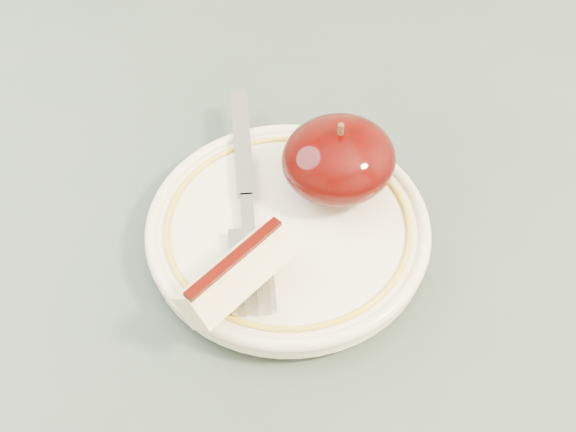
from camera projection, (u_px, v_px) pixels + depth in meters
name	position (u px, v px, depth m)	size (l,w,h in m)	color
table	(366.00, 380.00, 0.57)	(0.90, 0.90, 0.75)	brown
plate	(288.00, 229.00, 0.53)	(0.19, 0.19, 0.02)	beige
apple_half	(339.00, 159.00, 0.53)	(0.08, 0.07, 0.06)	black
apple_wedge	(236.00, 275.00, 0.48)	(0.08, 0.06, 0.04)	beige
fork	(246.00, 197.00, 0.54)	(0.09, 0.19, 0.00)	#919399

